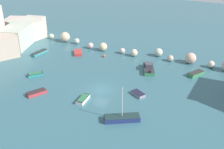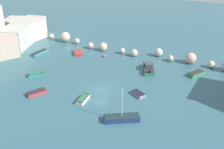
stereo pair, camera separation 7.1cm
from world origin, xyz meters
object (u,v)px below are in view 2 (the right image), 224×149
object	(u,v)px
moored_boat_7	(149,68)
moored_boat_2	(35,74)
moored_boat_3	(78,53)
moored_boat_8	(83,99)
moored_boat_0	(122,118)
channel_buoy	(104,56)
moored_boat_5	(138,94)
moored_boat_4	(36,93)
moored_boat_1	(196,74)
moored_boat_6	(40,53)

from	to	relation	value
moored_boat_7	moored_boat_2	bearing A→B (deg)	97.84
moored_boat_2	moored_boat_3	xyz separation A→B (m)	(1.31, 12.66, 0.03)
moored_boat_7	moored_boat_8	distance (m)	16.15
moored_boat_7	moored_boat_3	bearing A→B (deg)	61.79
moored_boat_0	moored_boat_3	size ratio (longest dim) A/B	1.58
channel_buoy	moored_boat_8	distance (m)	18.19
moored_boat_5	moored_boat_8	size ratio (longest dim) A/B	0.90
moored_boat_4	moored_boat_8	distance (m)	8.22
channel_buoy	moored_boat_8	xyz separation A→B (m)	(5.44, -17.36, 0.07)
moored_boat_1	moored_boat_2	xyz separation A→B (m)	(-26.94, -13.59, -0.08)
channel_buoy	moored_boat_6	bearing A→B (deg)	-160.62
moored_boat_5	moored_boat_6	size ratio (longest dim) A/B	0.64
moored_boat_4	moored_boat_1	bearing A→B (deg)	-21.54
moored_boat_4	moored_boat_8	world-z (taller)	moored_boat_8
moored_boat_7	moored_boat_8	bearing A→B (deg)	135.53
moored_boat_0	moored_boat_1	size ratio (longest dim) A/B	1.52
moored_boat_1	moored_boat_3	world-z (taller)	moored_boat_1
moored_boat_1	moored_boat_3	distance (m)	25.65
moored_boat_5	moored_boat_8	bearing A→B (deg)	-112.69
moored_boat_2	moored_boat_1	bearing A→B (deg)	155.84
moored_boat_1	moored_boat_6	bearing A→B (deg)	-52.69
moored_boat_5	moored_boat_8	distance (m)	9.09
moored_boat_5	moored_boat_7	xyz separation A→B (m)	(-1.63, 9.59, 0.24)
moored_boat_0	moored_boat_1	bearing A→B (deg)	39.33
moored_boat_0	moored_boat_7	world-z (taller)	moored_boat_0
moored_boat_6	moored_boat_8	xyz separation A→B (m)	(19.12, -12.55, 0.05)
channel_buoy	moored_boat_3	world-z (taller)	moored_boat_3
moored_boat_0	moored_boat_5	size ratio (longest dim) A/B	1.99
moored_boat_1	moored_boat_0	bearing A→B (deg)	10.67
moored_boat_7	moored_boat_8	size ratio (longest dim) A/B	1.78
channel_buoy	moored_boat_4	bearing A→B (deg)	-97.84
moored_boat_3	moored_boat_7	xyz separation A→B (m)	(16.99, -1.15, 0.20)
moored_boat_2	moored_boat_4	world-z (taller)	moored_boat_4
moored_boat_5	moored_boat_2	bearing A→B (deg)	-144.97
moored_boat_2	moored_boat_5	bearing A→B (deg)	134.59
moored_boat_7	moored_boat_8	xyz separation A→B (m)	(-5.56, -15.16, -0.19)
moored_boat_1	moored_boat_7	distance (m)	8.89
moored_boat_0	moored_boat_3	xyz separation A→B (m)	(-19.15, 18.29, -0.09)
channel_buoy	moored_boat_1	size ratio (longest dim) A/B	0.14
moored_boat_3	channel_buoy	bearing A→B (deg)	65.38
channel_buoy	moored_boat_0	world-z (taller)	moored_boat_0
moored_boat_4	moored_boat_5	world-z (taller)	moored_boat_4
channel_buoy	moored_boat_5	size ratio (longest dim) A/B	0.18
moored_boat_8	moored_boat_1	bearing A→B (deg)	-45.05
moored_boat_3	moored_boat_7	size ratio (longest dim) A/B	0.64
moored_boat_2	moored_boat_4	distance (m)	7.05
moored_boat_1	moored_boat_8	distance (m)	22.33
moored_boat_8	moored_boat_5	bearing A→B (deg)	-57.78
moored_boat_1	moored_boat_7	size ratio (longest dim) A/B	0.67
moored_boat_3	moored_boat_1	bearing A→B (deg)	57.53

